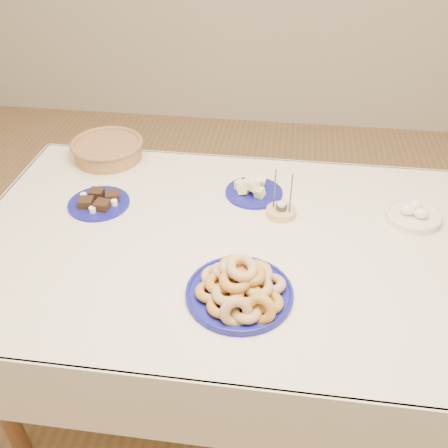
{
  "coord_description": "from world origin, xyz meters",
  "views": [
    {
      "loc": [
        0.16,
        -1.26,
        1.77
      ],
      "look_at": [
        0.0,
        -0.05,
        0.85
      ],
      "focal_mm": 40.0,
      "sensor_mm": 36.0,
      "label": 1
    }
  ],
  "objects": [
    {
      "name": "egg_bowl",
      "position": [
        0.62,
        0.19,
        0.77
      ],
      "size": [
        0.2,
        0.2,
        0.06
      ],
      "rotation": [
        0.0,
        0.0,
        -0.09
      ],
      "color": "silver",
      "rests_on": "dining_table"
    },
    {
      "name": "candle_holder",
      "position": [
        0.17,
        0.16,
        0.77
      ],
      "size": [
        0.14,
        0.14,
        0.17
      ],
      "rotation": [
        0.0,
        0.0,
        -0.39
      ],
      "color": "tan",
      "rests_on": "dining_table"
    },
    {
      "name": "wicker_basket",
      "position": [
        -0.55,
        0.47,
        0.79
      ],
      "size": [
        0.34,
        0.34,
        0.08
      ],
      "rotation": [
        0.0,
        0.0,
        -0.18
      ],
      "color": "brown",
      "rests_on": "dining_table"
    },
    {
      "name": "donut_platter",
      "position": [
        0.07,
        -0.26,
        0.79
      ],
      "size": [
        0.35,
        0.35,
        0.14
      ],
      "rotation": [
        0.0,
        0.0,
        0.16
      ],
      "color": "navy",
      "rests_on": "dining_table"
    },
    {
      "name": "dining_table",
      "position": [
        0.0,
        0.0,
        0.64
      ],
      "size": [
        1.71,
        1.11,
        0.75
      ],
      "color": "brown",
      "rests_on": "ground"
    },
    {
      "name": "ground",
      "position": [
        0.0,
        0.0,
        0.0
      ],
      "size": [
        5.0,
        5.0,
        0.0
      ],
      "primitive_type": "plane",
      "color": "olive",
      "rests_on": "ground"
    },
    {
      "name": "melon_plate",
      "position": [
        0.06,
        0.28,
        0.77
      ],
      "size": [
        0.26,
        0.26,
        0.07
      ],
      "rotation": [
        0.0,
        0.0,
        0.28
      ],
      "color": "navy",
      "rests_on": "dining_table"
    },
    {
      "name": "brownie_plate",
      "position": [
        -0.48,
        0.14,
        0.76
      ],
      "size": [
        0.22,
        0.22,
        0.04
      ],
      "rotation": [
        0.0,
        0.0,
        -0.0
      ],
      "color": "navy",
      "rests_on": "dining_table"
    }
  ]
}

